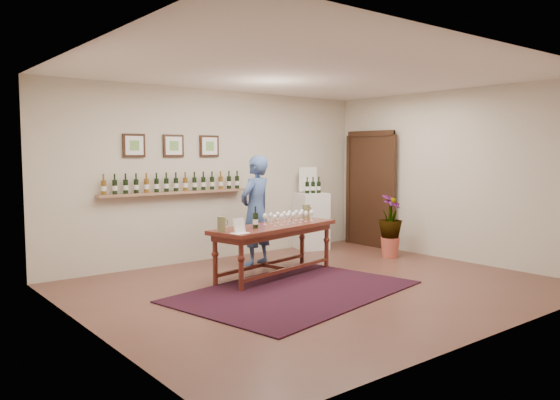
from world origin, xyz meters
TOP-DOWN VIEW (x-y plane):
  - ground at (0.00, 0.00)m, footprint 6.00×6.00m
  - room_shell at (2.11, 1.86)m, footprint 6.00×6.00m
  - rug at (-0.41, -0.04)m, footprint 3.35×2.56m
  - tasting_table at (-0.07, 0.83)m, footprint 2.19×1.09m
  - table_glasses at (0.24, 0.90)m, footprint 1.25×0.44m
  - table_bottles at (-0.49, 0.76)m, footprint 0.27×0.17m
  - pitcher_left at (-1.03, 0.73)m, footprint 0.16×0.16m
  - pitcher_right at (0.81, 1.16)m, footprint 0.15×0.15m
  - menu_card at (-0.92, 0.49)m, footprint 0.24×0.19m
  - display_pedestal at (1.84, 2.19)m, footprint 0.63×0.63m
  - pedestal_bottles at (1.82, 2.12)m, footprint 0.31×0.15m
  - info_sign at (1.86, 2.31)m, footprint 0.35×0.10m
  - potted_plant at (2.33, 0.73)m, footprint 0.62×0.62m
  - person at (0.18, 1.64)m, footprint 0.72×0.57m

SIDE VIEW (x-z plane):
  - ground at x=0.00m, z-range 0.00..0.00m
  - rug at x=-0.41m, z-range 0.00..0.02m
  - display_pedestal at x=1.84m, z-range 0.00..1.03m
  - potted_plant at x=2.33m, z-range 0.08..1.00m
  - tasting_table at x=-0.07m, z-range 0.26..1.00m
  - table_glasses at x=0.24m, z-range 0.74..0.91m
  - menu_card at x=-0.92m, z-range 0.74..0.94m
  - pitcher_left at x=-1.03m, z-range 0.74..0.94m
  - pitcher_right at x=0.81m, z-range 0.74..0.96m
  - person at x=0.18m, z-range 0.00..1.73m
  - table_bottles at x=-0.49m, z-range 0.74..1.02m
  - room_shell at x=2.11m, z-range -1.88..4.12m
  - pedestal_bottles at x=1.82m, z-range 1.03..1.34m
  - info_sign at x=1.86m, z-range 1.03..1.53m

